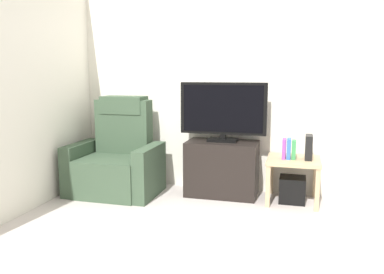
% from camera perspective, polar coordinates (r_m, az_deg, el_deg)
% --- Properties ---
extents(ground_plane, '(6.40, 6.40, 0.00)m').
position_cam_1_polar(ground_plane, '(3.66, 3.49, -12.39)').
color(ground_plane, '#BCB2AD').
extents(wall_back, '(6.40, 0.06, 2.60)m').
position_cam_1_polar(wall_back, '(4.51, 6.61, 8.62)').
color(wall_back, silver).
rests_on(wall_back, ground).
extents(wall_side, '(0.06, 4.48, 2.60)m').
position_cam_1_polar(wall_side, '(4.20, -22.59, 7.92)').
color(wall_side, silver).
rests_on(wall_side, ground).
extents(tv_stand, '(0.78, 0.44, 0.60)m').
position_cam_1_polar(tv_stand, '(4.38, 4.37, -4.54)').
color(tv_stand, black).
rests_on(tv_stand, ground).
extents(television, '(0.95, 0.20, 0.64)m').
position_cam_1_polar(television, '(4.29, 4.52, 3.85)').
color(television, black).
rests_on(television, tv_stand).
extents(recliner_armchair, '(0.98, 0.78, 1.08)m').
position_cam_1_polar(recliner_armchair, '(4.55, -10.80, -3.27)').
color(recliner_armchair, '#384C38').
rests_on(recliner_armchair, ground).
extents(side_table, '(0.54, 0.54, 0.47)m').
position_cam_1_polar(side_table, '(4.25, 14.49, -4.03)').
color(side_table, tan).
rests_on(side_table, ground).
extents(subwoofer_box, '(0.27, 0.27, 0.27)m').
position_cam_1_polar(subwoofer_box, '(4.31, 14.35, -7.38)').
color(subwoofer_box, black).
rests_on(subwoofer_box, ground).
extents(book_leftmost, '(0.04, 0.13, 0.21)m').
position_cam_1_polar(book_leftmost, '(4.19, 13.22, -1.66)').
color(book_leftmost, purple).
rests_on(book_leftmost, side_table).
extents(book_middle, '(0.04, 0.12, 0.21)m').
position_cam_1_polar(book_middle, '(4.19, 13.87, -1.65)').
color(book_middle, '#3366B2').
rests_on(book_middle, side_table).
extents(book_rightmost, '(0.04, 0.11, 0.20)m').
position_cam_1_polar(book_rightmost, '(4.19, 14.55, -1.80)').
color(book_rightmost, '#388C4C').
rests_on(book_rightmost, side_table).
extents(game_console, '(0.07, 0.20, 0.25)m').
position_cam_1_polar(game_console, '(4.22, 16.57, -1.43)').
color(game_console, black).
rests_on(game_console, side_table).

